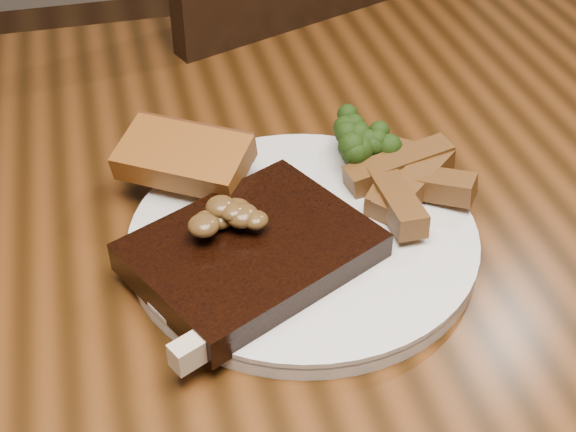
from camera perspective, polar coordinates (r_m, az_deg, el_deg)
The scene contains 9 objects.
dining_table at distance 0.69m, azimuth 0.23°, elevation -8.45°, with size 1.60×0.90×0.75m.
chair_far at distance 1.21m, azimuth -0.46°, elevation 6.24°, with size 0.57×0.57×0.93m.
plate at distance 0.63m, azimuth 1.08°, elevation -1.69°, with size 0.27×0.27×0.01m, color silver.
steak at distance 0.59m, azimuth -2.59°, elevation -2.58°, with size 0.17×0.13×0.02m, color black.
steak_bone at distance 0.55m, azimuth -1.33°, elevation -6.61°, with size 0.16×0.01×0.02m, color #C0B195.
mushroom_pile at distance 0.59m, azimuth -3.22°, elevation 0.33°, with size 0.07×0.07×0.03m, color #503419, non-canonical shape.
garlic_bread at distance 0.67m, azimuth -7.30°, elevation 2.78°, with size 0.10×0.06×0.02m, color brown.
potato_wedges at distance 0.65m, azimuth 7.05°, elevation 1.59°, with size 0.12×0.12×0.02m, color brown, non-canonical shape.
broccoli_cluster at distance 0.69m, azimuth 4.02°, elevation 4.78°, with size 0.07×0.07×0.04m, color black, non-canonical shape.
Camera 1 is at (-0.12, -0.45, 1.17)m, focal length 50.00 mm.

